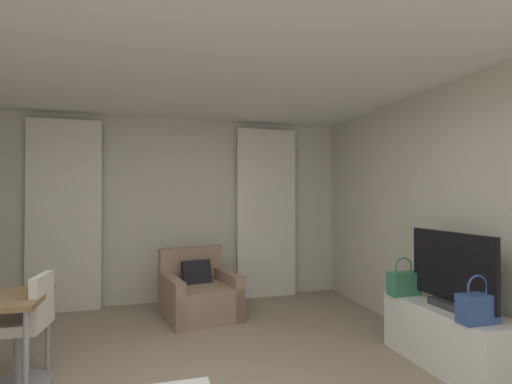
% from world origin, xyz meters
% --- Properties ---
extents(wall_window, '(5.12, 0.06, 2.60)m').
position_xyz_m(wall_window, '(0.00, 3.03, 1.30)').
color(wall_window, beige).
rests_on(wall_window, ground).
extents(wall_right, '(0.06, 6.12, 2.60)m').
position_xyz_m(wall_right, '(2.53, 0.00, 1.30)').
color(wall_right, beige).
rests_on(wall_right, ground).
extents(ceiling, '(5.12, 6.12, 0.06)m').
position_xyz_m(ceiling, '(0.00, 0.00, 2.63)').
color(ceiling, white).
rests_on(ceiling, wall_left).
extents(curtain_left_panel, '(0.90, 0.06, 2.50)m').
position_xyz_m(curtain_left_panel, '(-1.38, 2.90, 1.25)').
color(curtain_left_panel, silver).
rests_on(curtain_left_panel, ground).
extents(curtain_right_panel, '(0.90, 0.06, 2.50)m').
position_xyz_m(curtain_right_panel, '(1.38, 2.90, 1.25)').
color(curtain_right_panel, silver).
rests_on(curtain_right_panel, ground).
extents(armchair, '(0.99, 1.01, 0.82)m').
position_xyz_m(armchair, '(0.29, 2.23, 0.27)').
color(armchair, '#997A66').
rests_on(armchair, ground).
extents(desk_chair, '(0.48, 0.48, 0.88)m').
position_xyz_m(desk_chair, '(-1.24, 0.85, 0.39)').
color(desk_chair, gray).
rests_on(desk_chair, ground).
extents(tv_console, '(0.47, 1.19, 0.53)m').
position_xyz_m(tv_console, '(2.22, 0.25, 0.27)').
color(tv_console, white).
rests_on(tv_console, ground).
extents(tv_flatscreen, '(0.20, 0.91, 0.66)m').
position_xyz_m(tv_flatscreen, '(2.22, 0.21, 0.83)').
color(tv_flatscreen, '#333338').
rests_on(tv_flatscreen, tv_console).
extents(handbag_primary, '(0.30, 0.14, 0.37)m').
position_xyz_m(handbag_primary, '(2.10, 0.69, 0.65)').
color(handbag_primary, '#387F5B').
rests_on(handbag_primary, tv_console).
extents(handbag_secondary, '(0.30, 0.14, 0.37)m').
position_xyz_m(handbag_secondary, '(2.11, -0.16, 0.65)').
color(handbag_secondary, '#335193').
rests_on(handbag_secondary, tv_console).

